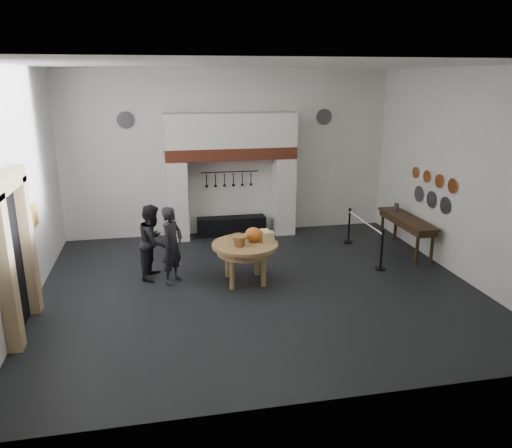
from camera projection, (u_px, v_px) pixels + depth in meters
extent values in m
cube|color=black|center=(258.00, 286.00, 10.61)|extent=(9.00, 8.00, 0.02)
cube|color=silver|center=(258.00, 65.00, 9.33)|extent=(9.00, 8.00, 0.02)
cube|color=white|center=(229.00, 153.00, 13.73)|extent=(9.00, 0.02, 4.50)
cube|color=white|center=(323.00, 247.00, 6.21)|extent=(9.00, 0.02, 4.50)
cube|color=white|center=(17.00, 192.00, 9.12)|extent=(0.02, 8.00, 4.50)
cube|color=white|center=(461.00, 174.00, 10.82)|extent=(0.02, 8.00, 4.50)
cube|color=silver|center=(177.00, 200.00, 13.45)|extent=(0.55, 0.70, 2.15)
cube|color=silver|center=(283.00, 195.00, 14.01)|extent=(0.55, 0.70, 2.15)
cube|color=#9E442B|center=(231.00, 153.00, 13.38)|extent=(3.50, 0.72, 0.32)
cube|color=silver|center=(230.00, 130.00, 13.21)|extent=(3.50, 0.70, 0.90)
cube|color=black|center=(232.00, 226.00, 14.03)|extent=(1.90, 0.45, 0.50)
cylinder|color=black|center=(230.00, 172.00, 13.79)|extent=(1.60, 0.02, 0.02)
cube|color=black|center=(13.00, 263.00, 8.47)|extent=(0.04, 1.10, 2.50)
cube|color=tan|center=(7.00, 275.00, 7.81)|extent=(0.22, 0.30, 2.60)
cube|color=tan|center=(27.00, 246.00, 9.13)|extent=(0.22, 0.30, 2.60)
cube|color=tan|center=(6.00, 182.00, 8.08)|extent=(0.22, 1.70, 0.30)
cube|color=gold|center=(35.00, 215.00, 10.06)|extent=(0.05, 0.34, 0.44)
cylinder|color=tan|center=(245.00, 245.00, 10.63)|extent=(1.52, 1.52, 0.07)
ellipsoid|color=orange|center=(253.00, 234.00, 10.70)|extent=(0.36, 0.36, 0.31)
cube|color=#D6C67F|center=(268.00, 237.00, 10.63)|extent=(0.22, 0.22, 0.24)
cube|color=#FDE697|center=(264.00, 234.00, 10.91)|extent=(0.18, 0.18, 0.20)
cone|color=#9D6939|center=(239.00, 241.00, 10.42)|extent=(0.34, 0.34, 0.22)
ellipsoid|color=#996336|center=(238.00, 236.00, 10.91)|extent=(0.31, 0.18, 0.13)
imported|color=black|center=(172.00, 245.00, 10.61)|extent=(0.68, 0.73, 1.68)
imported|color=black|center=(153.00, 241.00, 10.91)|extent=(0.84, 0.95, 1.65)
cube|color=#352413|center=(407.00, 219.00, 12.47)|extent=(0.55, 2.20, 0.06)
cylinder|color=#4A4B4F|center=(396.00, 207.00, 12.99)|extent=(0.12, 0.12, 0.22)
cylinder|color=#C6662D|center=(453.00, 186.00, 11.08)|extent=(0.03, 0.34, 0.34)
cylinder|color=#C6662D|center=(439.00, 181.00, 11.60)|extent=(0.03, 0.32, 0.32)
cylinder|color=#C6662D|center=(427.00, 177.00, 12.12)|extent=(0.03, 0.30, 0.30)
cylinder|color=#C6662D|center=(416.00, 172.00, 12.63)|extent=(0.03, 0.28, 0.28)
cylinder|color=#4C4C51|center=(445.00, 205.00, 11.41)|extent=(0.03, 0.40, 0.40)
cylinder|color=#4C4C51|center=(431.00, 199.00, 11.98)|extent=(0.03, 0.40, 0.40)
cylinder|color=#4C4C51|center=(419.00, 194.00, 12.54)|extent=(0.03, 0.40, 0.40)
cylinder|color=#4C4C51|center=(125.00, 120.00, 12.91)|extent=(0.44, 0.03, 0.44)
cylinder|color=#4C4C51|center=(324.00, 117.00, 13.93)|extent=(0.44, 0.03, 0.44)
cylinder|color=black|center=(382.00, 251.00, 11.40)|extent=(0.05, 0.05, 0.90)
cylinder|color=black|center=(349.00, 226.00, 13.28)|extent=(0.05, 0.05, 0.90)
cylinder|color=silver|center=(365.00, 222.00, 12.23)|extent=(0.04, 2.00, 0.04)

